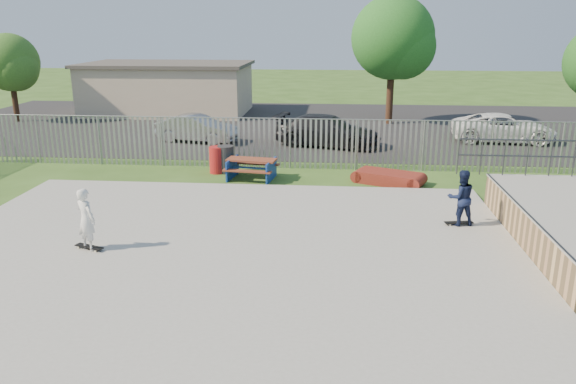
# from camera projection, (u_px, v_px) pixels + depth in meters

# --- Properties ---
(ground) EXTENTS (120.00, 120.00, 0.00)m
(ground) POSITION_uv_depth(u_px,v_px,m) (221.00, 256.00, 13.98)
(ground) COLOR #32541C
(ground) RESTS_ON ground
(concrete_slab) EXTENTS (15.00, 12.00, 0.15)m
(concrete_slab) POSITION_uv_depth(u_px,v_px,m) (221.00, 253.00, 13.96)
(concrete_slab) COLOR #989893
(concrete_slab) RESTS_ON ground
(fence) EXTENTS (26.04, 16.02, 2.00)m
(fence) POSITION_uv_depth(u_px,v_px,m) (279.00, 172.00, 17.99)
(fence) COLOR gray
(fence) RESTS_ON ground
(picnic_table) EXTENTS (2.00, 1.73, 0.76)m
(picnic_table) POSITION_uv_depth(u_px,v_px,m) (252.00, 169.00, 20.83)
(picnic_table) COLOR brown
(picnic_table) RESTS_ON ground
(funbox) EXTENTS (2.39, 1.85, 0.43)m
(funbox) POSITION_uv_depth(u_px,v_px,m) (389.00, 178.00, 20.25)
(funbox) COLOR maroon
(funbox) RESTS_ON ground
(trash_bin_red) EXTENTS (0.62, 0.62, 1.03)m
(trash_bin_red) POSITION_uv_depth(u_px,v_px,m) (217.00, 160.00, 21.65)
(trash_bin_red) COLOR #A91A1A
(trash_bin_red) RESTS_ON ground
(trash_bin_grey) EXTENTS (0.63, 0.63, 1.05)m
(trash_bin_grey) POSITION_uv_depth(u_px,v_px,m) (226.00, 159.00, 21.69)
(trash_bin_grey) COLOR #28282A
(trash_bin_grey) RESTS_ON ground
(parking_lot) EXTENTS (40.00, 18.00, 0.02)m
(parking_lot) POSITION_uv_depth(u_px,v_px,m) (287.00, 125.00, 32.12)
(parking_lot) COLOR black
(parking_lot) RESTS_ON ground
(car_silver) EXTENTS (4.17, 2.20, 1.31)m
(car_silver) POSITION_uv_depth(u_px,v_px,m) (197.00, 128.00, 27.28)
(car_silver) COLOR #9F9FA3
(car_silver) RESTS_ON parking_lot
(car_dark) EXTENTS (5.33, 3.20, 1.45)m
(car_dark) POSITION_uv_depth(u_px,v_px,m) (328.00, 131.00, 26.31)
(car_dark) COLOR black
(car_dark) RESTS_ON parking_lot
(car_white) EXTENTS (5.03, 2.57, 1.36)m
(car_white) POSITION_uv_depth(u_px,v_px,m) (504.00, 128.00, 27.30)
(car_white) COLOR white
(car_white) RESTS_ON parking_lot
(building) EXTENTS (10.40, 6.40, 3.20)m
(building) POSITION_uv_depth(u_px,v_px,m) (168.00, 88.00, 36.12)
(building) COLOR beige
(building) RESTS_ON ground
(tree_left) EXTENTS (3.29, 3.29, 5.08)m
(tree_left) POSITION_uv_depth(u_px,v_px,m) (10.00, 63.00, 32.27)
(tree_left) COLOR #3B2417
(tree_left) RESTS_ON ground
(tree_mid) EXTENTS (4.62, 4.62, 7.13)m
(tree_mid) POSITION_uv_depth(u_px,v_px,m) (393.00, 38.00, 31.20)
(tree_mid) COLOR #42281A
(tree_mid) RESTS_ON ground
(skateboard_a) EXTENTS (0.82, 0.34, 0.08)m
(skateboard_a) POSITION_uv_depth(u_px,v_px,m) (459.00, 223.00, 15.71)
(skateboard_a) COLOR black
(skateboard_a) RESTS_ON concrete_slab
(skateboard_b) EXTENTS (0.82, 0.47, 0.08)m
(skateboard_b) POSITION_uv_depth(u_px,v_px,m) (89.00, 248.00, 14.00)
(skateboard_b) COLOR black
(skateboard_b) RESTS_ON concrete_slab
(skater_navy) EXTENTS (0.86, 0.73, 1.58)m
(skater_navy) POSITION_uv_depth(u_px,v_px,m) (461.00, 198.00, 15.49)
(skater_navy) COLOR #131C3E
(skater_navy) RESTS_ON concrete_slab
(skater_white) EXTENTS (0.69, 0.62, 1.58)m
(skater_white) POSITION_uv_depth(u_px,v_px,m) (86.00, 219.00, 13.78)
(skater_white) COLOR white
(skater_white) RESTS_ON concrete_slab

